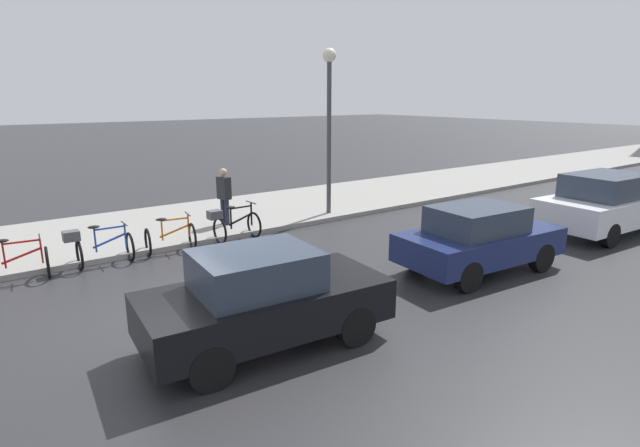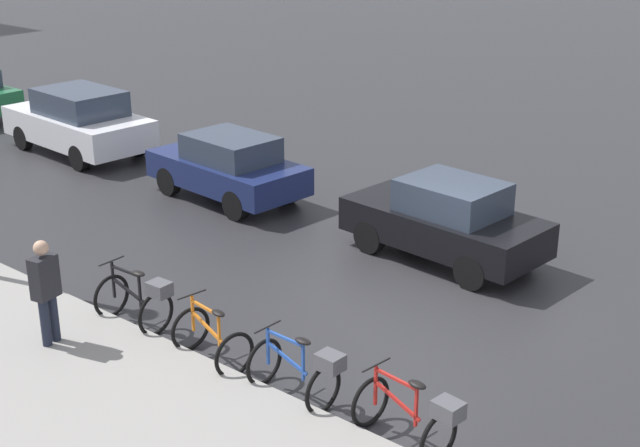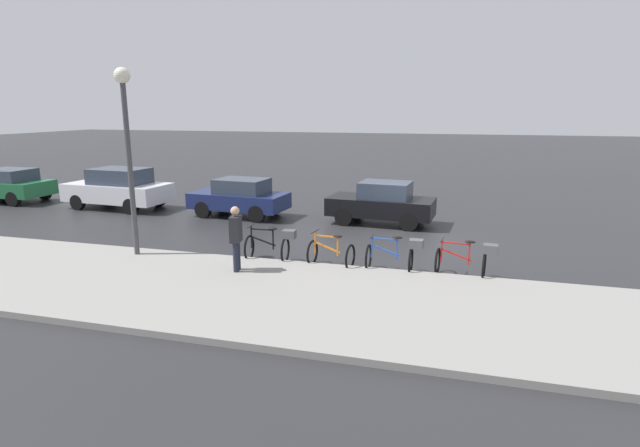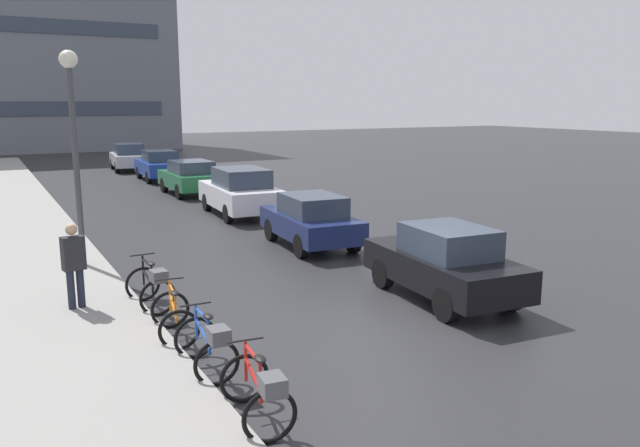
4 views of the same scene
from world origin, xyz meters
name	(u,v)px [view 4 (image 4 of 4)]	position (x,y,z in m)	size (l,w,h in m)	color
ground_plane	(390,329)	(0.00, 0.00, 0.00)	(140.00, 140.00, 0.00)	#28282B
bicycle_nearest	(260,391)	(-3.40, -2.03, 0.49)	(0.83, 1.49, 0.97)	black
bicycle_second	(208,344)	(-3.46, -0.27, 0.49)	(0.73, 1.43, 0.97)	black
bicycle_third	(174,317)	(-3.48, 1.43, 0.39)	(0.84, 1.22, 0.95)	black
bicycle_farthest	(152,286)	(-3.44, 3.10, 0.50)	(0.76, 1.38, 1.01)	black
car_black	(445,263)	(1.99, 0.91, 0.77)	(1.99, 3.90, 1.55)	black
car_navy	(311,220)	(1.84, 6.43, 0.75)	(2.02, 3.85, 1.48)	navy
car_white	(241,192)	(1.96, 12.00, 0.85)	(2.22, 4.45, 1.69)	silver
car_green	(191,177)	(1.95, 17.80, 0.76)	(1.94, 3.77, 1.48)	#1E6038
car_blue	(160,165)	(2.07, 23.42, 0.77)	(1.98, 3.93, 1.54)	navy
car_silver	(129,157)	(1.68, 28.88, 0.80)	(2.19, 4.13, 1.59)	#B2B5BA
pedestrian	(74,264)	(-4.77, 3.53, 1.01)	(0.44, 0.31, 1.78)	#1E2333
streetlamp	(73,124)	(-4.16, 6.86, 3.50)	(0.42, 0.42, 5.16)	#424247
building_facade_main	(49,33)	(0.10, 49.43, 9.60)	(18.76, 10.56, 19.20)	slate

